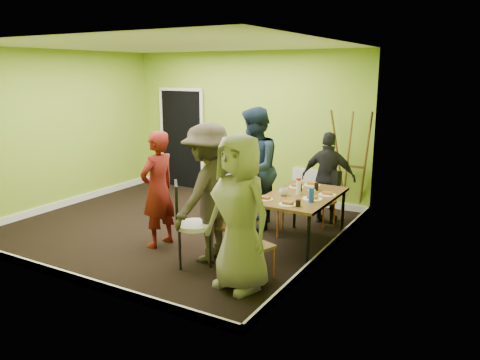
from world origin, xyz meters
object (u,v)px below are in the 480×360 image
object	(u,v)px
dining_table	(301,199)
easel	(350,164)
person_left_near	(208,193)
thermos	(298,187)
chair_bentwood	(188,219)
orange_bottle	(298,188)
person_standing	(158,189)
chair_back_end	(327,186)
chair_front_end	(251,241)
person_back_end	(328,178)
chair_left_far	(264,195)
person_left_far	(254,169)
person_front_end	(239,213)
blue_bottle	(311,195)
chair_left_near	(223,218)

from	to	relation	value
dining_table	easel	xyz separation A→B (m)	(0.13, 1.82, 0.20)
person_left_near	thermos	bearing A→B (deg)	146.55
chair_bentwood	orange_bottle	xyz separation A→B (m)	(0.87, 1.49, 0.20)
person_standing	chair_bentwood	bearing A→B (deg)	71.46
chair_back_end	person_left_near	world-z (taller)	person_left_near
chair_front_end	thermos	world-z (taller)	thermos
easel	person_back_end	bearing A→B (deg)	-105.99
dining_table	chair_bentwood	size ratio (longest dim) A/B	1.39
easel	orange_bottle	distance (m)	1.66
chair_left_far	person_left_far	bearing A→B (deg)	-126.34
person_front_end	dining_table	bearing A→B (deg)	100.41
easel	chair_left_far	bearing A→B (deg)	-118.76
easel	person_back_end	xyz separation A→B (m)	(-0.17, -0.60, -0.15)
person_left_far	person_front_end	world-z (taller)	person_left_far
dining_table	chair_left_far	size ratio (longest dim) A/B	1.44
person_left_near	person_back_end	bearing A→B (deg)	163.99
chair_back_end	person_left_near	size ratio (longest dim) A/B	0.50
chair_bentwood	blue_bottle	xyz separation A→B (m)	(1.26, 1.01, 0.25)
blue_bottle	person_standing	xyz separation A→B (m)	(-2.00, -0.69, -0.03)
thermos	person_front_end	size ratio (longest dim) A/B	0.11
chair_left_near	thermos	distance (m)	1.15
chair_front_end	person_left_far	size ratio (longest dim) A/B	0.46
thermos	blue_bottle	distance (m)	0.43
easel	blue_bottle	size ratio (longest dim) A/B	9.37
chair_left_near	thermos	size ratio (longest dim) A/B	4.59
chair_left_far	person_standing	distance (m)	1.62
chair_left_far	thermos	xyz separation A→B (m)	(0.67, -0.25, 0.26)
chair_left_near	blue_bottle	distance (m)	1.21
chair_back_end	chair_bentwood	size ratio (longest dim) A/B	0.83
chair_left_far	orange_bottle	xyz separation A→B (m)	(0.58, -0.07, 0.21)
dining_table	person_back_end	world-z (taller)	person_back_end
chair_left_far	chair_back_end	bearing A→B (deg)	128.76
chair_back_end	easel	size ratio (longest dim) A/B	0.49
chair_bentwood	person_left_near	size ratio (longest dim) A/B	0.60
chair_left_far	chair_front_end	world-z (taller)	chair_left_far
chair_bentwood	chair_left_near	bearing A→B (deg)	115.78
chair_left_near	blue_bottle	xyz separation A→B (m)	(1.03, 0.53, 0.33)
person_standing	person_front_end	bearing A→B (deg)	75.46
person_front_end	chair_front_end	bearing A→B (deg)	99.53
chair_front_end	blue_bottle	xyz separation A→B (m)	(0.33, 1.03, 0.36)
person_left_far	chair_left_near	bearing A→B (deg)	-13.36
dining_table	blue_bottle	size ratio (longest dim) A/B	7.78
chair_left_near	person_left_near	xyz separation A→B (m)	(-0.08, -0.22, 0.39)
person_front_end	person_left_far	bearing A→B (deg)	127.85
blue_bottle	person_left_near	xyz separation A→B (m)	(-1.11, -0.76, 0.06)
chair_back_end	chair_front_end	size ratio (longest dim) A/B	1.03
chair_back_end	person_front_end	xyz separation A→B (m)	(-0.08, -2.69, 0.26)
orange_bottle	person_left_near	bearing A→B (deg)	-120.41
person_left_far	person_front_end	bearing A→B (deg)	2.23
chair_back_end	person_back_end	world-z (taller)	person_back_end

